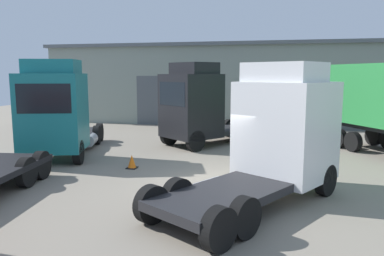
{
  "coord_description": "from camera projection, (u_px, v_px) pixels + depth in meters",
  "views": [
    {
      "loc": [
        1.64,
        -12.26,
        3.73
      ],
      "look_at": [
        -1.62,
        2.12,
        1.6
      ],
      "focal_mm": 35.0,
      "sensor_mm": 36.0,
      "label": 1
    }
  ],
  "objects": [
    {
      "name": "traffic_cone",
      "position": [
        132.0,
        162.0,
        14.89
      ],
      "size": [
        0.4,
        0.4,
        0.55
      ],
      "color": "black",
      "rests_on": "ground_plane"
    },
    {
      "name": "tractor_unit_teal",
      "position": [
        57.0,
        113.0,
        16.32
      ],
      "size": [
        4.31,
        6.93,
        4.33
      ],
      "rotation": [
        0.0,
        0.0,
        -1.27
      ],
      "color": "#197075",
      "rests_on": "ground_plane"
    },
    {
      "name": "warehouse_building",
      "position": [
        255.0,
        84.0,
        28.82
      ],
      "size": [
        31.94,
        6.75,
        5.97
      ],
      "color": "gray",
      "rests_on": "ground_plane"
    },
    {
      "name": "ground_plane",
      "position": [
        225.0,
        185.0,
        12.72
      ],
      "size": [
        60.0,
        60.0,
        0.0
      ],
      "primitive_type": "plane",
      "color": "gray"
    },
    {
      "name": "tractor_unit_white",
      "position": [
        277.0,
        134.0,
        11.35
      ],
      "size": [
        5.36,
        6.63,
        4.08
      ],
      "rotation": [
        0.0,
        0.0,
        1.03
      ],
      "color": "silver",
      "rests_on": "ground_plane"
    },
    {
      "name": "tractor_unit_black",
      "position": [
        198.0,
        107.0,
        19.43
      ],
      "size": [
        5.96,
        6.59,
        4.31
      ],
      "rotation": [
        0.0,
        0.0,
        -2.24
      ],
      "color": "black",
      "rests_on": "ground_plane"
    }
  ]
}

